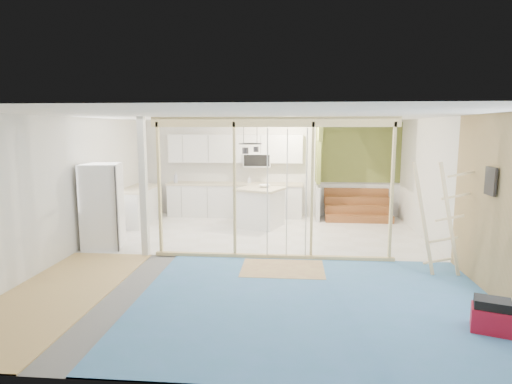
# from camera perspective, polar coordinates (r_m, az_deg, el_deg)

# --- Properties ---
(room) EXTENTS (7.01, 8.01, 2.61)m
(room) POSITION_cam_1_polar(r_m,az_deg,el_deg) (7.73, 0.06, 0.40)
(room) COLOR slate
(room) RESTS_ON ground
(floor_overlays) EXTENTS (7.00, 8.00, 0.03)m
(floor_overlays) POSITION_cam_1_polar(r_m,az_deg,el_deg) (8.07, 0.62, -8.65)
(floor_overlays) COLOR white
(floor_overlays) RESTS_ON room
(stud_frame) EXTENTS (4.66, 0.14, 2.60)m
(stud_frame) POSITION_cam_1_polar(r_m,az_deg,el_deg) (7.72, -1.95, 2.67)
(stud_frame) COLOR #EBD98F
(stud_frame) RESTS_ON room
(base_cabinets) EXTENTS (4.45, 2.24, 0.93)m
(base_cabinets) POSITION_cam_1_polar(r_m,az_deg,el_deg) (11.38, -6.58, -1.29)
(base_cabinets) COLOR silver
(base_cabinets) RESTS_ON room
(upper_cabinets) EXTENTS (3.60, 0.41, 0.85)m
(upper_cabinets) POSITION_cam_1_polar(r_m,az_deg,el_deg) (11.55, -2.49, 5.65)
(upper_cabinets) COLOR silver
(upper_cabinets) RESTS_ON room
(green_partition) EXTENTS (2.25, 1.51, 2.60)m
(green_partition) POSITION_cam_1_polar(r_m,az_deg,el_deg) (11.46, 11.89, 1.06)
(green_partition) COLOR olive
(green_partition) RESTS_ON room
(pot_rack) EXTENTS (0.52, 0.52, 0.72)m
(pot_rack) POSITION_cam_1_polar(r_m,az_deg,el_deg) (9.57, -0.80, 6.14)
(pot_rack) COLOR black
(pot_rack) RESTS_ON room
(electrical_panel) EXTENTS (0.04, 0.30, 0.40)m
(electrical_panel) POSITION_cam_1_polar(r_m,az_deg,el_deg) (6.86, 28.82, 1.27)
(electrical_panel) COLOR #353439
(electrical_panel) RESTS_ON room
(ceiling_light) EXTENTS (0.32, 0.32, 0.08)m
(ceiling_light) POSITION_cam_1_polar(r_m,az_deg,el_deg) (10.65, 9.09, 9.20)
(ceiling_light) COLOR #FFEABF
(ceiling_light) RESTS_ON room
(fridge) EXTENTS (0.88, 0.85, 1.70)m
(fridge) POSITION_cam_1_polar(r_m,az_deg,el_deg) (9.04, -19.77, -1.81)
(fridge) COLOR white
(fridge) RESTS_ON room
(island) EXTENTS (1.28, 1.28, 0.97)m
(island) POSITION_cam_1_polar(r_m,az_deg,el_deg) (10.35, 0.61, -2.12)
(island) COLOR white
(island) RESTS_ON room
(bowl) EXTENTS (0.35, 0.35, 0.07)m
(bowl) POSITION_cam_1_polar(r_m,az_deg,el_deg) (10.38, 1.14, 0.81)
(bowl) COLOR white
(bowl) RESTS_ON island
(soap_bottle_a) EXTENTS (0.12, 0.12, 0.29)m
(soap_bottle_a) POSITION_cam_1_polar(r_m,az_deg,el_deg) (11.75, -10.65, 1.93)
(soap_bottle_a) COLOR #ADAEC0
(soap_bottle_a) RESTS_ON base_cabinets
(soap_bottle_b) EXTENTS (0.08, 0.08, 0.18)m
(soap_bottle_b) POSITION_cam_1_polar(r_m,az_deg,el_deg) (11.55, -0.90, 1.68)
(soap_bottle_b) COLOR white
(soap_bottle_b) RESTS_ON base_cabinets
(toolbox) EXTENTS (0.52, 0.45, 0.41)m
(toolbox) POSITION_cam_1_polar(r_m,az_deg,el_deg) (5.91, 28.89, -14.35)
(toolbox) COLOR #A20F23
(toolbox) RESTS_ON room
(ladder) EXTENTS (0.99, 0.04, 1.85)m
(ladder) POSITION_cam_1_polar(r_m,az_deg,el_deg) (7.46, 23.32, -3.35)
(ladder) COLOR #E2C48A
(ladder) RESTS_ON room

